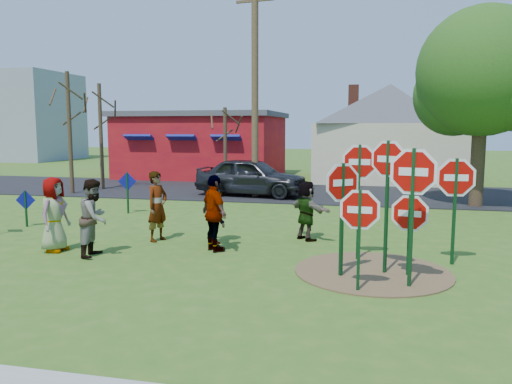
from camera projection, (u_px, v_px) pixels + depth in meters
The scene contains 27 objects.
ground at pixel (184, 249), 12.21m from camera, with size 120.00×120.00×0.00m, color #345F1B.
road at pixel (272, 191), 23.34m from camera, with size 120.00×7.50×0.04m, color black.
dirt_patch at pixel (372, 272), 10.26m from camera, with size 3.20×3.20×0.03m, color brown.
red_building at pixel (204, 144), 30.56m from camera, with size 9.40×7.69×3.90m.
cream_house at pixel (389, 129), 28.07m from camera, with size 9.40×9.40×6.50m.
distant_building at pixel (16, 117), 46.79m from camera, with size 10.00×8.00×8.00m, color #8C939E.
stop_sign_a at pixel (360, 218), 8.90m from camera, with size 0.99×0.08×2.00m.
stop_sign_b at pixel (359, 173), 10.97m from camera, with size 1.05×0.07×2.74m.
stop_sign_c at pixel (388, 176), 9.92m from camera, with size 0.90×0.50×2.85m.
stop_sign_d at pixel (456, 185), 10.66m from camera, with size 1.13×0.11×2.47m.
stop_sign_e at pixel (410, 219), 9.86m from camera, with size 0.98×0.23×1.78m.
stop_sign_f at pixel (413, 183), 9.04m from camera, with size 1.13×0.34×2.75m.
stop_sign_g at pixel (342, 194), 9.76m from camera, with size 0.84×0.65×2.42m.
blue_diamond_c at pixel (26, 204), 14.95m from camera, with size 0.59×0.12×1.11m.
blue_diamond_d at pixel (127, 188), 17.26m from camera, with size 0.65×0.07×1.45m.
person_a at pixel (54, 214), 11.93m from camera, with size 0.88×0.57×1.80m, color #3D4488.
person_b at pixel (157, 206), 13.03m from camera, with size 0.67×0.44×1.84m, color #206762.
person_c at pixel (94, 218), 11.51m from camera, with size 0.87×0.68×1.79m, color #934C3E.
person_d at pixel (215, 213), 12.79m from camera, with size 1.01×0.58×1.56m, color #2F2E33.
person_e at pixel (214, 213), 11.91m from camera, with size 1.08×0.45×1.85m, color #58325E.
person_f at pixel (306, 210), 13.16m from camera, with size 1.47×0.47×1.58m, color #21502F.
suv at pixel (252, 177), 21.60m from camera, with size 1.94×4.82×1.64m, color #313237.
utility_pole at pixel (255, 82), 20.77m from camera, with size 2.26×0.44×9.26m.
leafy_tree at pixel (486, 79), 18.19m from camera, with size 5.19×4.73×7.37m.
bare_tree_west at pixel (100, 121), 23.80m from camera, with size 1.80×1.80×5.05m.
bare_tree_east at pixel (225, 136), 24.64m from camera, with size 1.80×1.80×3.97m.
bare_tree_mid at pixel (69, 115), 22.04m from camera, with size 1.80×1.80×5.42m.
Camera 1 is at (4.33, -11.25, 2.95)m, focal length 35.00 mm.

